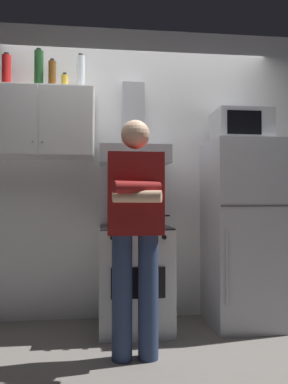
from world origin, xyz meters
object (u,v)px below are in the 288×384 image
object	(u,v)px
upper_cabinet	(42,124)
microwave	(241,127)
bottle_soda_red	(6,71)
bottle_wine_green	(39,69)
bottle_vodka_clear	(81,73)
refrigerator	(242,233)
bottle_beer_brown	(52,74)
cooking_pot	(152,220)
bottle_spice_jar	(65,82)
stove_oven	(135,277)
range_hood	(134,143)
person_standing	(135,227)

from	to	relation	value
upper_cabinet	microwave	size ratio (longest dim) A/B	1.88
upper_cabinet	bottle_soda_red	distance (m)	0.53
bottle_wine_green	bottle_vodka_clear	distance (m)	0.36
refrigerator	bottle_soda_red	world-z (taller)	bottle_soda_red
bottle_vodka_clear	bottle_beer_brown	bearing A→B (deg)	-167.33
cooking_pot	bottle_beer_brown	bearing A→B (deg)	165.90
cooking_pot	bottle_wine_green	xyz separation A→B (m)	(-0.96, 0.23, 1.29)
bottle_spice_jar	microwave	bearing A→B (deg)	-2.76
refrigerator	bottle_spice_jar	bearing A→B (deg)	176.56
upper_cabinet	refrigerator	distance (m)	2.00
refrigerator	bottle_wine_green	distance (m)	2.27
stove_oven	bottle_soda_red	distance (m)	2.07
range_hood	bottle_wine_green	world-z (taller)	bottle_wine_green
refrigerator	microwave	size ratio (longest dim) A/B	3.33
bottle_vodka_clear	stove_oven	bearing A→B (deg)	-17.16
microwave	refrigerator	bearing A→B (deg)	-89.10
refrigerator	bottle_beer_brown	size ratio (longest dim) A/B	6.31
microwave	cooking_pot	xyz separation A→B (m)	(-0.82, -0.14, -0.82)
refrigerator	upper_cabinet	bearing A→B (deg)	175.93
range_hood	bottle_spice_jar	size ratio (longest dim) A/B	5.44
bottle_wine_green	range_hood	bearing A→B (deg)	1.07
person_standing	bottle_wine_green	bearing A→B (deg)	137.24
stove_oven	bottle_vodka_clear	xyz separation A→B (m)	(-0.47, 0.15, 1.78)
stove_oven	refrigerator	distance (m)	1.02
bottle_wine_green	bottle_beer_brown	distance (m)	0.13
stove_oven	range_hood	bearing A→B (deg)	90.00
bottle_vodka_clear	bottle_wine_green	bearing A→B (deg)	-174.51
refrigerator	person_standing	world-z (taller)	person_standing
range_hood	microwave	size ratio (longest dim) A/B	1.56
refrigerator	person_standing	xyz separation A→B (m)	(-1.00, -0.61, 0.10)
upper_cabinet	refrigerator	xyz separation A→B (m)	(1.75, -0.12, -0.95)
range_hood	bottle_soda_red	distance (m)	1.24
person_standing	upper_cabinet	bearing A→B (deg)	135.74
stove_oven	bottle_vodka_clear	world-z (taller)	bottle_vodka_clear
stove_oven	person_standing	distance (m)	0.77
range_hood	bottle_wine_green	size ratio (longest dim) A/B	2.16
bottle_wine_green	bottle_vodka_clear	xyz separation A→B (m)	(0.35, 0.03, -0.01)
bottle_soda_red	upper_cabinet	bearing A→B (deg)	5.11
stove_oven	upper_cabinet	bearing A→B (deg)	171.10
stove_oven	person_standing	size ratio (longest dim) A/B	0.53
cooking_pot	bottle_wine_green	world-z (taller)	bottle_wine_green
stove_oven	person_standing	xyz separation A→B (m)	(-0.05, -0.61, 0.47)
bottle_beer_brown	bottle_spice_jar	size ratio (longest dim) A/B	1.84
refrigerator	bottle_vodka_clear	xyz separation A→B (m)	(-1.42, 0.14, 1.41)
cooking_pot	bottle_spice_jar	size ratio (longest dim) A/B	2.16
range_hood	bottle_wine_green	xyz separation A→B (m)	(-0.83, -0.02, 0.62)
refrigerator	person_standing	bearing A→B (deg)	-148.77
stove_oven	person_standing	world-z (taller)	person_standing
stove_oven	bottle_beer_brown	xyz separation A→B (m)	(-0.71, 0.09, 1.74)
stove_oven	bottle_wine_green	world-z (taller)	bottle_wine_green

